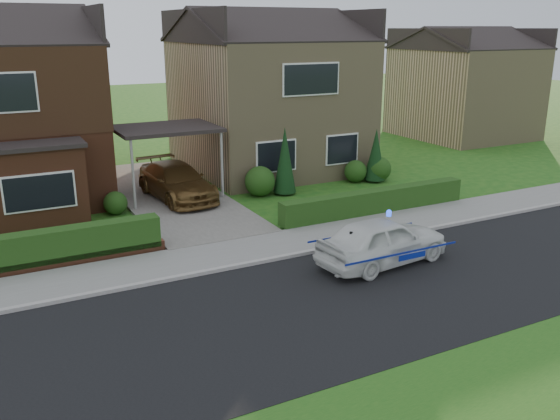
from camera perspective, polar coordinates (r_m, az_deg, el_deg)
ground at (r=14.28m, az=2.85°, el=-9.44°), size 120.00×120.00×0.00m
road at (r=14.28m, az=2.85°, el=-9.44°), size 60.00×6.00×0.02m
kerb at (r=16.72m, az=-2.42°, el=-5.10°), size 60.00×0.16×0.12m
sidewalk at (r=17.62m, az=-3.88°, el=-3.97°), size 60.00×2.00×0.10m
driveway at (r=23.79m, az=-10.58°, el=1.44°), size 3.80×12.00×0.12m
house_right at (r=27.99m, az=-1.26°, el=11.57°), size 7.50×8.06×7.25m
carport_link at (r=23.19m, az=-10.90°, el=7.59°), size 3.80×3.00×2.77m
dwarf_wall at (r=17.45m, az=-23.35°, el=-5.16°), size 7.70×0.25×0.36m
hedge_left at (r=17.66m, az=-23.32°, el=-5.53°), size 7.50×0.55×0.90m
hedge_right at (r=21.43m, az=9.08°, el=-0.41°), size 7.50×0.55×0.80m
shrub_left_mid at (r=21.24m, az=-19.63°, el=0.49°), size 1.32×1.32×1.32m
shrub_left_near at (r=21.83m, az=-15.55°, el=0.65°), size 0.84×0.84×0.84m
shrub_right_near at (r=23.32m, az=-1.95°, el=2.77°), size 1.20×1.20×1.20m
shrub_right_mid at (r=25.68m, az=7.28°, el=3.72°), size 0.96×0.96×0.96m
shrub_right_far at (r=26.00m, az=9.48°, el=3.93°), size 1.08×1.08×1.08m
conifer_a at (r=23.42m, az=0.46°, el=4.61°), size 0.90×0.90×2.60m
conifer_b at (r=25.77m, az=9.18°, el=5.10°), size 0.90×0.90×2.20m
neighbour_right at (r=38.02m, az=17.25°, el=10.69°), size 6.50×7.00×5.20m
police_car at (r=16.80m, az=9.84°, el=-2.97°), size 3.66×4.13×1.52m
driveway_car at (r=22.93m, az=-9.94°, el=2.74°), size 2.24×4.69×1.32m
potted_plant_c at (r=18.70m, az=-19.71°, el=-2.73°), size 0.44×0.44×0.70m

